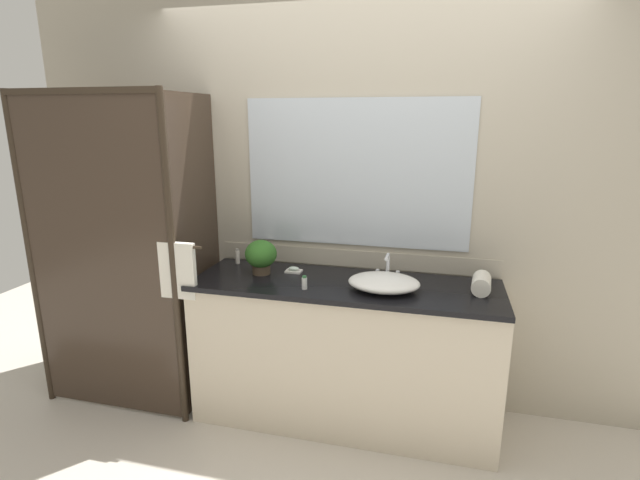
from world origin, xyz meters
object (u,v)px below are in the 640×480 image
sink_basin (384,282)px  amenity_bottle_conditioner (238,257)px  faucet (387,271)px  potted_plant (261,255)px  amenity_bottle_shampoo (304,283)px  rolled_towel_near_edge (481,283)px  soap_dish (294,270)px

sink_basin → amenity_bottle_conditioner: 1.03m
faucet → amenity_bottle_conditioner: (-1.00, 0.09, -0.01)m
amenity_bottle_conditioner → potted_plant: bearing=-34.9°
faucet → amenity_bottle_shampoo: bearing=-148.3°
amenity_bottle_conditioner → rolled_towel_near_edge: size_ratio=0.53×
amenity_bottle_shampoo → rolled_towel_near_edge: size_ratio=0.42×
sink_basin → rolled_towel_near_edge: rolled_towel_near_edge is taller
faucet → amenity_bottle_conditioner: bearing=174.9°
soap_dish → potted_plant: bearing=-157.7°
sink_basin → rolled_towel_near_edge: bearing=10.2°
sink_basin → amenity_bottle_shampoo: (-0.43, -0.10, -0.01)m
sink_basin → amenity_bottle_conditioner: bearing=165.4°
soap_dish → faucet: bearing=-0.5°
amenity_bottle_conditioner → rolled_towel_near_edge: bearing=-6.2°
sink_basin → amenity_bottle_shampoo: sink_basin is taller
faucet → amenity_bottle_shampoo: size_ratio=2.16×
soap_dish → amenity_bottle_conditioner: 0.42m
sink_basin → rolled_towel_near_edge: size_ratio=2.15×
sink_basin → amenity_bottle_conditioner: (-1.00, 0.26, 0.00)m
sink_basin → amenity_bottle_conditioner: size_ratio=4.02×
faucet → soap_dish: size_ratio=1.70×
soap_dish → rolled_towel_near_edge: bearing=-4.3°
faucet → amenity_bottle_conditioner: size_ratio=1.70×
amenity_bottle_shampoo → soap_dish: bearing=118.5°
amenity_bottle_shampoo → amenity_bottle_conditioner: size_ratio=0.79×
soap_dish → amenity_bottle_shampoo: amenity_bottle_shampoo is taller
soap_dish → amenity_bottle_shampoo: bearing=-61.5°
sink_basin → faucet: 0.17m
potted_plant → soap_dish: 0.23m
rolled_towel_near_edge → amenity_bottle_conditioner: bearing=173.8°
sink_basin → faucet: (0.00, 0.17, 0.01)m
rolled_towel_near_edge → sink_basin: bearing=-169.8°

